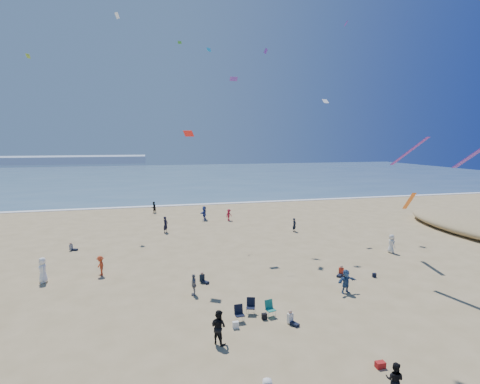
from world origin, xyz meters
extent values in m
plane|color=tan|center=(0.00, 0.00, 0.00)|extent=(220.00, 220.00, 0.00)
cube|color=#476B84|center=(0.00, 95.00, 0.03)|extent=(220.00, 100.00, 0.06)
cube|color=white|center=(0.00, 45.00, 0.04)|extent=(220.00, 1.20, 0.08)
cube|color=#7A8EA8|center=(-60.00, 170.00, 1.60)|extent=(110.00, 20.00, 3.20)
imported|color=black|center=(-2.20, 27.02, 0.95)|extent=(0.77, 0.83, 1.91)
imported|color=black|center=(5.74, -3.80, 0.77)|extent=(0.94, 0.95, 1.54)
imported|color=white|center=(-11.94, 13.70, 0.97)|extent=(0.96, 1.12, 1.94)
imported|color=#3A4FA0|center=(3.19, 32.85, 0.95)|extent=(1.31, 1.83, 1.90)
imported|color=black|center=(-3.34, 39.39, 0.84)|extent=(1.04, 1.01, 1.69)
imported|color=black|center=(-0.63, 2.08, 0.92)|extent=(1.12, 1.13, 1.84)
imported|color=#C23C1B|center=(-7.89, 14.20, 0.79)|extent=(0.95, 1.18, 1.59)
imported|color=gray|center=(-1.15, 8.61, 0.75)|extent=(0.48, 0.93, 1.51)
imported|color=silver|center=(18.33, 13.90, 0.90)|extent=(0.59, 0.89, 1.79)
imported|color=#2D4D7D|center=(9.29, 6.42, 0.85)|extent=(1.64, 0.80, 1.69)
imported|color=#B4192F|center=(6.33, 31.71, 0.77)|extent=(1.15, 1.05, 1.55)
imported|color=black|center=(12.52, 23.92, 0.80)|extent=(0.70, 0.65, 1.60)
cube|color=white|center=(0.60, 3.41, 0.20)|extent=(0.35, 0.20, 0.40)
cube|color=black|center=(2.52, 4.02, 0.19)|extent=(0.30, 0.22, 0.38)
cube|color=#A31717|center=(6.41, -1.88, 0.15)|extent=(0.45, 0.30, 0.30)
cube|color=black|center=(13.02, 8.60, 0.17)|extent=(0.28, 0.18, 0.34)
cube|color=purple|center=(20.43, 27.87, 24.96)|extent=(0.59, 0.68, 0.61)
cube|color=#58309D|center=(4.63, 21.29, 16.73)|extent=(0.80, 0.37, 0.38)
cube|color=#B5DE2E|center=(-16.99, 33.29, 20.30)|extent=(0.49, 0.55, 0.53)
cube|color=red|center=(-0.83, 13.16, 11.19)|extent=(0.87, 0.76, 0.46)
cube|color=green|center=(0.30, 31.72, 22.44)|extent=(0.48, 0.23, 0.38)
cube|color=#22B0DF|center=(3.16, 27.28, 20.77)|extent=(0.61, 0.57, 0.42)
cube|color=#5D2C9D|center=(8.10, 21.74, 19.67)|extent=(0.65, 0.83, 0.46)
cube|color=white|center=(15.82, 23.53, 15.04)|extent=(0.62, 0.61, 0.48)
cube|color=white|center=(-7.08, 35.54, 26.16)|extent=(0.63, 0.64, 0.67)
cube|color=#722595|center=(15.23, 8.27, 9.83)|extent=(0.35, 3.14, 2.21)
cube|color=orange|center=(18.54, 12.07, 5.29)|extent=(0.35, 2.64, 1.87)
camera|label=1|loc=(-3.98, -16.20, 10.71)|focal=28.00mm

